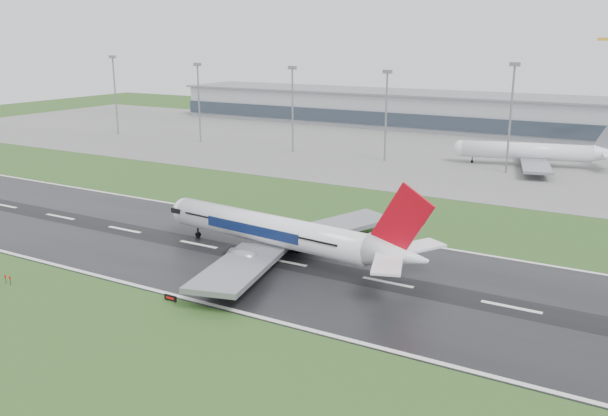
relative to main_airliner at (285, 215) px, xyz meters
The scene contains 12 objects.
ground 40.00m from the main_airliner, behind, with size 520.00×520.00×0.00m, color #26491B.
runway 39.99m from the main_airliner, behind, with size 400.00×45.00×0.10m, color black.
apron 129.67m from the main_airliner, 107.57° to the left, with size 400.00×130.00×0.08m, color slate.
terminal 187.48m from the main_airliner, 102.03° to the left, with size 240.00×36.00×15.00m, color #979AA2.
main_airliner is the anchor object (origin of this frame).
parked_airliner 115.29m from the main_airliner, 78.70° to the left, with size 51.79×48.22×15.18m, color white, non-canonical shape.
runway_sign 27.13m from the main_airliner, 101.71° to the right, with size 2.30×0.26×1.04m, color black, non-canonical shape.
floodmast_0 174.24m from the main_airliner, 145.60° to the left, with size 0.64×0.64×31.44m, color gray.
floodmast_1 139.77m from the main_airliner, 135.22° to the left, with size 0.64×0.64×29.24m, color gray.
floodmast_2 113.89m from the main_airliner, 120.13° to the left, with size 0.64×0.64×28.92m, color gray.
floodmast_3 100.86m from the main_airliner, 102.37° to the left, with size 0.64×0.64×28.42m, color gray.
floodmast_4 100.24m from the main_airliner, 79.68° to the left, with size 0.64×0.64×31.50m, color gray.
Camera 1 is at (96.26, -91.33, 39.18)m, focal length 37.05 mm.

